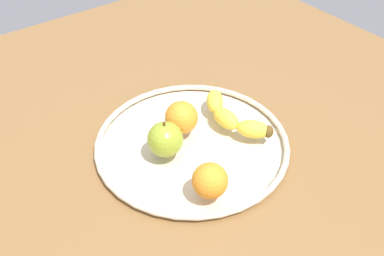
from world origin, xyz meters
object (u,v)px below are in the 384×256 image
Objects in this scene: fruit_bowl at (192,143)px; banana at (232,117)px; orange_back_left at (210,181)px; apple at (165,139)px; orange_front_right at (181,118)px.

fruit_bowl is 2.00× the size of banana.
banana is at bearing 127.60° from orange_back_left.
apple reaches higher than orange_front_right.
orange_front_right reaches higher than banana.
fruit_bowl is at bearing 89.38° from apple.
apple is at bearing -90.62° from fruit_bowl.
banana is 16.18cm from apple.
fruit_bowl is 5.53cm from orange_front_right.
orange_front_right reaches higher than orange_back_left.
banana is (1.01, 9.71, 2.70)cm from fruit_bowl.
orange_back_left reaches higher than fruit_bowl.
apple is 1.21× the size of orange_back_left.
apple reaches higher than banana.
fruit_bowl is 5.08× the size of apple.
apple is at bearing -60.58° from orange_front_right.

